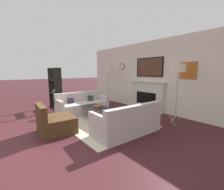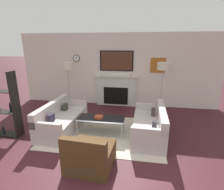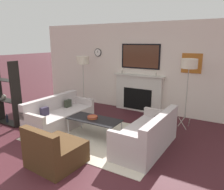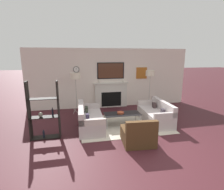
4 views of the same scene
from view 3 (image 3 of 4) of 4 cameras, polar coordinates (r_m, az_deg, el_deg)
ground_plane at (r=3.96m, az=-19.72°, el=-19.90°), size 60.00×60.00×0.00m
fireplace_wall at (r=6.85m, az=7.41°, el=6.06°), size 7.51×0.28×2.70m
area_rug at (r=5.17m, az=-3.54°, el=-10.66°), size 3.01×2.16×0.01m
couch_left at (r=5.78m, az=-13.56°, el=-5.44°), size 0.83×1.84×0.76m
couch_right at (r=4.55m, az=9.25°, el=-10.53°), size 0.83×1.73×0.77m
armchair at (r=4.10m, az=-14.71°, el=-14.24°), size 0.89×0.88×0.76m
coffee_table at (r=5.02m, az=-4.66°, el=-6.52°), size 1.23×0.57×0.43m
decorative_bowl at (r=5.05m, az=-5.11°, el=-5.75°), size 0.24×0.24×0.06m
floor_lamp_left at (r=6.93m, az=-7.63°, el=8.79°), size 0.39×0.39×1.70m
floor_lamp_right at (r=5.57m, az=19.53°, el=7.42°), size 0.39×0.39×1.75m
shelf_unit at (r=6.30m, az=-25.86°, el=-0.11°), size 0.84×0.28×1.68m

